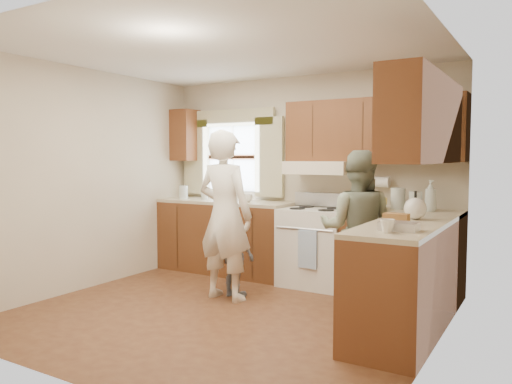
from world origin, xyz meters
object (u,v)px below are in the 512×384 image
Objects in this scene: stove at (316,246)px; child at (235,256)px; woman_left at (225,215)px; woman_right at (357,229)px.

child is (-0.54, -0.90, -0.02)m from stove.
stove is 0.60× the size of woman_left.
woman_right is (1.29, 0.43, -0.11)m from woman_left.
woman_right is at bearing -39.90° from stove.
stove reaches higher than child.
woman_left is at bearing 6.09° from woman_right.
woman_right is 1.76× the size of child.
stove is 0.68× the size of woman_right.
child is at bearing -120.78° from stove.
child is (-1.24, -0.32, -0.34)m from woman_right.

